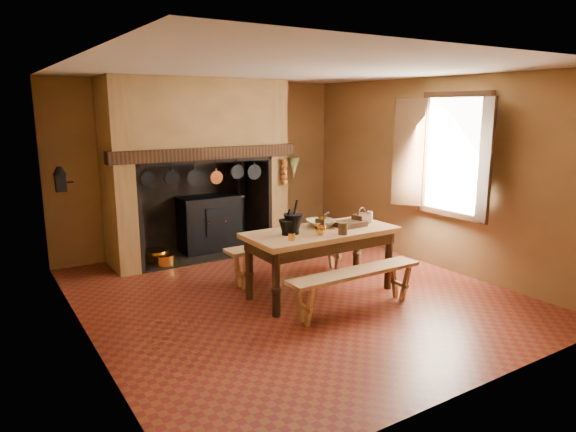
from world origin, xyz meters
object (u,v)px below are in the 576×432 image
at_px(coffee_grinder, 322,223).
at_px(wicker_basket, 361,218).
at_px(iron_range, 210,223).
at_px(bench_front, 355,281).
at_px(work_table, 321,240).
at_px(mixing_bowl, 321,223).

relative_size(coffee_grinder, wicker_basket, 0.77).
bearing_deg(iron_range, bench_front, -83.84).
relative_size(bench_front, coffee_grinder, 8.44).
bearing_deg(work_table, bench_front, -90.00).
height_order(iron_range, work_table, iron_range).
xyz_separation_m(bench_front, coffee_grinder, (0.05, 0.73, 0.55)).
height_order(iron_range, bench_front, iron_range).
height_order(work_table, mixing_bowl, mixing_bowl).
bearing_deg(wicker_basket, iron_range, 94.56).
xyz_separation_m(work_table, wicker_basket, (0.66, 0.01, 0.21)).
distance_m(work_table, mixing_bowl, 0.26).
distance_m(coffee_grinder, mixing_bowl, 0.13).
xyz_separation_m(iron_range, bench_front, (0.36, -3.31, -0.11)).
height_order(bench_front, mixing_bowl, mixing_bowl).
bearing_deg(iron_range, mixing_bowl, -79.33).
xyz_separation_m(iron_range, wicker_basket, (1.02, -2.62, 0.43)).
bearing_deg(wicker_basket, bench_front, -150.53).
relative_size(iron_range, mixing_bowl, 4.41).
xyz_separation_m(bench_front, wicker_basket, (0.66, 0.69, 0.55)).
relative_size(work_table, bench_front, 1.10).
xyz_separation_m(work_table, mixing_bowl, (0.11, 0.16, 0.18)).
bearing_deg(work_table, coffee_grinder, 43.09).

